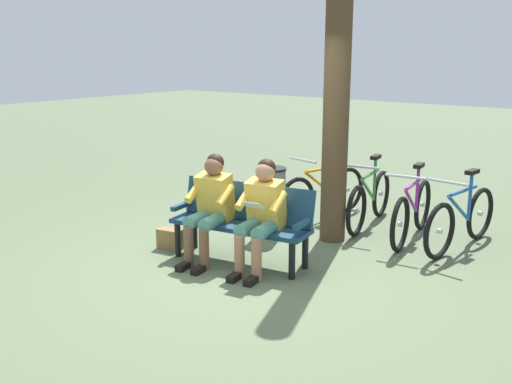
{
  "coord_description": "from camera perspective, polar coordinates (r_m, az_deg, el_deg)",
  "views": [
    {
      "loc": [
        -3.78,
        4.6,
        2.33
      ],
      "look_at": [
        0.12,
        -0.5,
        0.75
      ],
      "focal_mm": 41.03,
      "sensor_mm": 36.0,
      "label": 1
    }
  ],
  "objects": [
    {
      "name": "bench",
      "position": [
        6.51,
        -1.27,
        -2.43
      ],
      "size": [
        1.66,
        0.73,
        0.87
      ],
      "rotation": [
        0.0,
        0.0,
        0.16
      ],
      "color": "navy",
      "rests_on": "ground"
    },
    {
      "name": "litter_bin",
      "position": [
        7.45,
        1.57,
        -0.89
      ],
      "size": [
        0.36,
        0.36,
        0.87
      ],
      "color": "slate",
      "rests_on": "ground"
    },
    {
      "name": "bicycle_red",
      "position": [
        7.51,
        14.98,
        -1.85
      ],
      "size": [
        0.48,
        1.67,
        0.94
      ],
      "rotation": [
        0.0,
        0.0,
        1.7
      ],
      "color": "black",
      "rests_on": "ground"
    },
    {
      "name": "tree_trunk",
      "position": [
        7.05,
        7.93,
        10.96
      ],
      "size": [
        0.31,
        0.31,
        3.98
      ],
      "primitive_type": "cylinder",
      "color": "#4C3823",
      "rests_on": "ground"
    },
    {
      "name": "bicycle_blue",
      "position": [
        7.34,
        19.37,
        -2.55
      ],
      "size": [
        0.48,
        1.67,
        0.94
      ],
      "rotation": [
        0.0,
        0.0,
        1.43
      ],
      "color": "black",
      "rests_on": "ground"
    },
    {
      "name": "handbag",
      "position": [
        7.06,
        -8.39,
        -4.55
      ],
      "size": [
        0.32,
        0.19,
        0.24
      ],
      "primitive_type": "cube",
      "rotation": [
        0.0,
        0.0,
        0.19
      ],
      "color": "olive",
      "rests_on": "ground"
    },
    {
      "name": "bicycle_green",
      "position": [
        8.22,
        6.56,
        -0.12
      ],
      "size": [
        0.54,
        1.65,
        0.94
      ],
      "rotation": [
        0.0,
        0.0,
        1.35
      ],
      "color": "black",
      "rests_on": "ground"
    },
    {
      "name": "bicycle_purple",
      "position": [
        7.97,
        11.01,
        -0.73
      ],
      "size": [
        0.48,
        1.67,
        0.94
      ],
      "rotation": [
        0.0,
        0.0,
        1.71
      ],
      "color": "black",
      "rests_on": "ground"
    },
    {
      "name": "ground_plane",
      "position": [
        6.39,
        -1.89,
        -7.55
      ],
      "size": [
        40.0,
        40.0,
        0.0
      ],
      "primitive_type": "plane",
      "color": "#566647"
    },
    {
      "name": "person_reading",
      "position": [
        6.18,
        0.53,
        -1.79
      ],
      "size": [
        0.53,
        0.81,
        1.2
      ],
      "rotation": [
        0.0,
        0.0,
        0.16
      ],
      "color": "gold",
      "rests_on": "ground"
    },
    {
      "name": "person_companion",
      "position": [
        6.49,
        -4.47,
        -1.07
      ],
      "size": [
        0.53,
        0.81,
        1.2
      ],
      "rotation": [
        0.0,
        0.0,
        0.16
      ],
      "color": "gold",
      "rests_on": "ground"
    }
  ]
}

